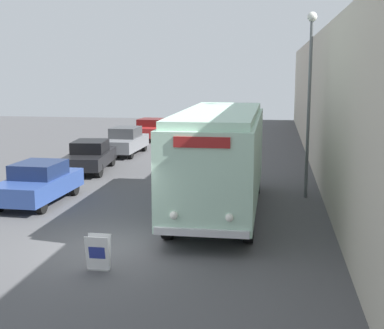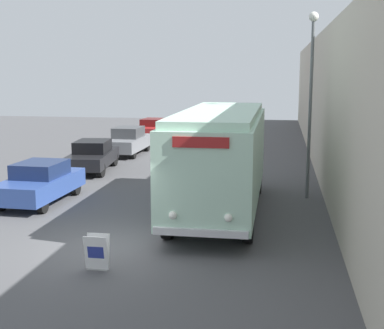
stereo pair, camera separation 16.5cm
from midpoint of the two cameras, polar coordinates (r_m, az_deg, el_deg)
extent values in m
plane|color=#4C4C4F|center=(15.08, -8.58, -8.85)|extent=(80.00, 80.00, 0.00)
cube|color=beige|center=(23.69, 14.20, 5.95)|extent=(0.30, 60.00, 6.59)
cylinder|color=black|center=(15.65, -2.27, -5.93)|extent=(0.28, 1.10, 1.10)
cylinder|color=black|center=(15.37, 6.34, -6.29)|extent=(0.28, 1.10, 1.10)
cylinder|color=black|center=(21.63, 1.06, -1.45)|extent=(0.28, 1.10, 1.10)
cylinder|color=black|center=(21.42, 7.25, -1.64)|extent=(0.28, 1.10, 1.10)
cube|color=#B2DBC1|center=(18.19, 3.29, 0.74)|extent=(2.65, 9.04, 2.74)
cube|color=silver|center=(18.01, 3.34, 5.43)|extent=(2.44, 8.67, 0.24)
cube|color=silver|center=(14.05, 1.22, -7.29)|extent=(2.52, 0.12, 0.20)
sphere|color=white|center=(14.07, -1.71, -5.44)|extent=(0.22, 0.22, 0.22)
sphere|color=white|center=(13.87, 4.24, -5.69)|extent=(0.22, 0.22, 0.22)
cube|color=maroon|center=(13.57, 1.28, 2.37)|extent=(1.46, 0.06, 0.28)
cube|color=gray|center=(13.64, -9.70, -10.93)|extent=(0.53, 0.19, 0.01)
cube|color=white|center=(13.43, -9.86, -9.30)|extent=(0.59, 0.18, 0.88)
cube|color=white|center=(13.56, -9.65, -9.10)|extent=(0.59, 0.18, 0.88)
cube|color=navy|center=(13.41, -9.89, -9.24)|extent=(0.41, 0.06, 0.31)
cylinder|color=#595E60|center=(20.65, 12.71, 5.57)|extent=(0.12, 0.12, 6.67)
sphere|color=silver|center=(20.69, 13.09, 15.11)|extent=(0.36, 0.36, 0.36)
cylinder|color=black|center=(19.80, -19.53, -3.84)|extent=(0.22, 0.61, 0.61)
cylinder|color=black|center=(19.05, -15.42, -4.15)|extent=(0.22, 0.61, 0.61)
cylinder|color=black|center=(22.20, -15.85, -2.18)|extent=(0.22, 0.61, 0.61)
cylinder|color=black|center=(21.53, -12.09, -2.39)|extent=(0.22, 0.61, 0.61)
cube|color=#2D478C|center=(20.55, -15.70, -2.19)|extent=(1.98, 4.27, 0.67)
cube|color=#19274D|center=(20.53, -15.64, -0.48)|extent=(1.63, 1.95, 0.54)
cylinder|color=black|center=(25.22, -12.86, -0.54)|extent=(0.22, 0.67, 0.67)
cylinder|color=black|center=(24.84, -9.50, -0.59)|extent=(0.22, 0.67, 0.67)
cylinder|color=black|center=(28.03, -11.19, 0.56)|extent=(0.22, 0.67, 0.67)
cylinder|color=black|center=(27.69, -8.15, 0.54)|extent=(0.22, 0.67, 0.67)
cube|color=black|center=(26.38, -10.42, 0.66)|extent=(2.22, 4.52, 0.59)
cube|color=black|center=(26.40, -10.40, 1.93)|extent=(1.71, 2.11, 0.56)
cylinder|color=black|center=(30.24, -8.83, 1.28)|extent=(0.22, 0.64, 0.64)
cylinder|color=black|center=(29.78, -6.14, 1.21)|extent=(0.22, 0.64, 0.64)
cylinder|color=black|center=(32.98, -7.17, 2.04)|extent=(0.22, 0.64, 0.64)
cylinder|color=black|center=(32.57, -4.68, 1.98)|extent=(0.22, 0.64, 0.64)
cube|color=slate|center=(31.33, -6.69, 2.26)|extent=(1.81, 4.35, 0.68)
cube|color=#3F4043|center=(31.36, -6.66, 3.44)|extent=(1.51, 1.97, 0.59)
cylinder|color=black|center=(37.09, -5.75, 2.94)|extent=(0.22, 0.63, 0.63)
cylinder|color=black|center=(36.59, -3.30, 2.88)|extent=(0.22, 0.63, 0.63)
cylinder|color=black|center=(39.59, -4.52, 3.41)|extent=(0.22, 0.63, 0.63)
cylinder|color=black|center=(39.12, -2.21, 3.35)|extent=(0.22, 0.63, 0.63)
cube|color=#A52323|center=(38.05, -3.94, 3.65)|extent=(2.16, 4.16, 0.66)
cube|color=#5B1313|center=(38.09, -3.90, 4.53)|extent=(1.74, 1.92, 0.50)
camera|label=1|loc=(0.08, -89.70, 0.05)|focal=50.00mm
camera|label=2|loc=(0.08, 90.30, -0.05)|focal=50.00mm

